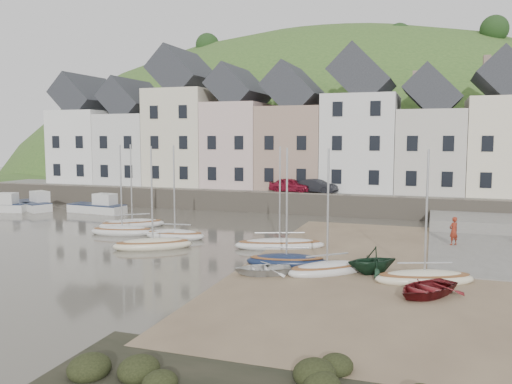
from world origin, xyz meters
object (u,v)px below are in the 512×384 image
(rowboat_green, at_px, (372,260))
(car_right, at_px, (316,186))
(car_left, at_px, (290,185))
(sailboat_0, at_px, (132,224))
(rowboat_white, at_px, (263,269))
(rowboat_red, at_px, (426,288))
(person_red, at_px, (454,231))

(rowboat_green, bearing_deg, car_right, 164.58)
(car_left, distance_m, car_right, 2.43)
(sailboat_0, distance_m, car_right, 17.14)
(rowboat_white, height_order, rowboat_red, rowboat_red)
(rowboat_white, height_order, person_red, person_red)
(sailboat_0, bearing_deg, car_right, 49.70)
(rowboat_red, xyz_separation_m, car_right, (-9.81, 23.95, 1.84))
(person_red, bearing_deg, rowboat_red, 39.95)
(rowboat_red, height_order, car_right, car_right)
(rowboat_white, bearing_deg, sailboat_0, -151.58)
(car_right, bearing_deg, rowboat_white, -158.16)
(rowboat_green, height_order, car_left, car_left)
(rowboat_white, xyz_separation_m, car_right, (-2.32, 22.87, 1.89))
(rowboat_white, height_order, rowboat_green, rowboat_green)
(rowboat_green, height_order, car_right, car_right)
(sailboat_0, bearing_deg, person_red, 0.40)
(car_right, bearing_deg, rowboat_green, -144.85)
(rowboat_white, relative_size, car_right, 0.72)
(sailboat_0, relative_size, car_right, 1.65)
(rowboat_green, bearing_deg, car_left, 170.26)
(sailboat_0, height_order, car_left, sailboat_0)
(sailboat_0, height_order, car_right, sailboat_0)
(sailboat_0, xyz_separation_m, rowboat_red, (20.82, -10.96, 0.13))
(sailboat_0, relative_size, rowboat_green, 2.51)
(rowboat_red, relative_size, car_left, 0.83)
(rowboat_green, distance_m, car_right, 22.30)
(person_red, height_order, car_right, car_right)
(person_red, bearing_deg, sailboat_0, -42.38)
(car_right, bearing_deg, sailboat_0, 155.75)
(rowboat_green, relative_size, person_red, 1.46)
(rowboat_green, height_order, person_red, person_red)
(rowboat_red, height_order, person_red, person_red)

